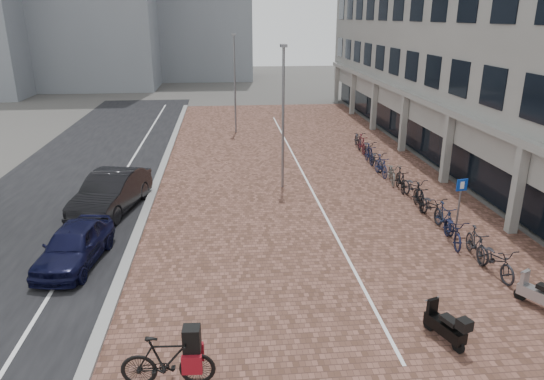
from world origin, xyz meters
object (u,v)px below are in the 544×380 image
at_px(car_navy, 74,245).
at_px(scooter_front, 541,293).
at_px(hero_bike, 168,360).
at_px(parking_sign, 460,198).
at_px(car_dark, 111,192).
at_px(scooter_mid, 445,325).

xyz_separation_m(car_navy, scooter_front, (13.49, -3.99, -0.18)).
height_order(hero_bike, parking_sign, parking_sign).
bearing_deg(car_dark, scooter_mid, -31.95).
height_order(car_navy, scooter_mid, car_navy).
height_order(car_dark, parking_sign, parking_sign).
bearing_deg(parking_sign, scooter_mid, -127.96).
distance_m(hero_bike, parking_sign, 12.27).
distance_m(scooter_front, parking_sign, 5.21).
relative_size(scooter_mid, parking_sign, 0.66).
bearing_deg(scooter_mid, parking_sign, 43.15).
bearing_deg(scooter_front, car_navy, 134.40).
height_order(car_navy, car_dark, car_dark).
relative_size(car_navy, car_dark, 0.80).
relative_size(car_dark, hero_bike, 2.36).
xyz_separation_m(scooter_mid, parking_sign, (3.24, 6.30, 0.91)).
bearing_deg(car_navy, scooter_mid, -19.26).
relative_size(car_dark, parking_sign, 2.32).
bearing_deg(hero_bike, car_navy, 33.59).
distance_m(car_dark, scooter_mid, 14.06).
relative_size(car_navy, parking_sign, 1.86).
distance_m(car_navy, car_dark, 4.73).
bearing_deg(car_dark, scooter_front, -20.61).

